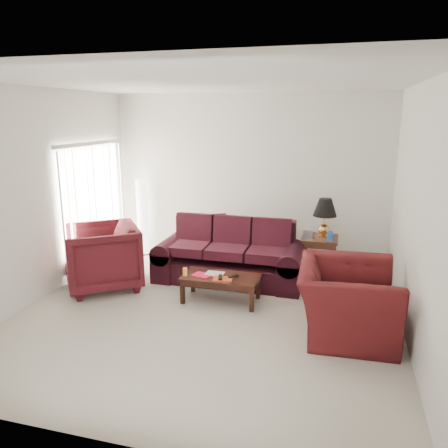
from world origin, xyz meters
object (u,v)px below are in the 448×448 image
end_table (319,256)px  armchair_right (347,300)px  floor_lamp (142,217)px  armchair_left (102,257)px  coffee_table (221,289)px  sofa (229,252)px

end_table → armchair_right: (0.44, -2.02, 0.11)m
floor_lamp → armchair_left: bearing=-85.6°
end_table → armchair_right: bearing=-77.7°
coffee_table → end_table: bearing=71.1°
floor_lamp → armchair_right: (3.77, -2.25, -0.30)m
floor_lamp → armchair_left: 1.74m
armchair_right → armchair_left: bearing=79.5°
floor_lamp → armchair_left: size_ratio=1.34×
armchair_right → coffee_table: 1.82m
end_table → coffee_table: (-1.29, -1.52, -0.13)m
floor_lamp → armchair_right: floor_lamp is taller
end_table → armchair_left: (-3.19, -1.49, 0.18)m
sofa → armchair_left: (-1.81, -0.79, 0.02)m
end_table → armchair_right: size_ratio=0.49×
armchair_right → floor_lamp: bearing=57.0°
sofa → coffee_table: bearing=-82.0°
sofa → end_table: size_ratio=3.66×
sofa → floor_lamp: (-1.95, 0.93, 0.25)m
floor_lamp → sofa: bearing=-25.5°
sofa → floor_lamp: floor_lamp is taller
end_table → armchair_left: armchair_left is taller
coffee_table → armchair_right: bearing=5.3°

